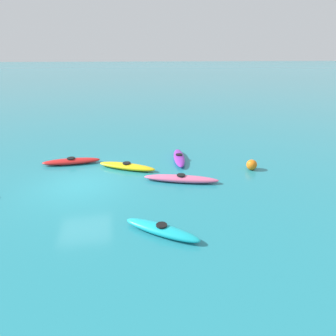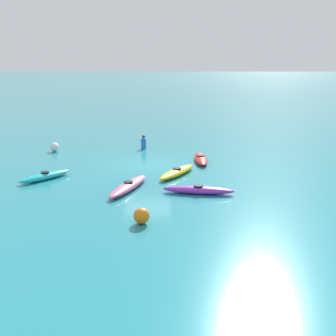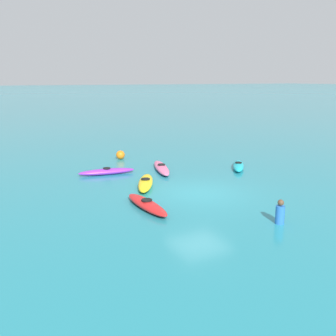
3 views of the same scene
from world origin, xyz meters
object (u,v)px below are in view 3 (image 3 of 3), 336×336
kayak_pink (161,168)px  person_near_shore (280,213)px  buoy_orange (120,155)px  kayak_cyan (238,166)px  kayak_red (147,204)px  kayak_yellow (146,183)px  kayak_purple (107,172)px

kayak_pink → person_near_shore: (9.16, 0.08, 0.22)m
buoy_orange → kayak_cyan: bearing=42.0°
kayak_pink → person_near_shore: person_near_shore is taller
kayak_red → buoy_orange: 9.83m
kayak_red → buoy_orange: bearing=165.3°
kayak_yellow → buoy_orange: 6.61m
kayak_yellow → kayak_pink: 3.25m
kayak_red → kayak_purple: same height
kayak_purple → buoy_orange: buoy_orange is taller
kayak_yellow → buoy_orange: buoy_orange is taller
kayak_red → kayak_yellow: bearing=156.6°
kayak_cyan → kayak_pink: (-1.55, -4.11, -0.00)m
kayak_yellow → kayak_pink: (-2.49, 2.09, -0.00)m
kayak_cyan → person_near_shore: (7.60, -4.02, 0.22)m
kayak_pink → buoy_orange: bearing=-167.3°
buoy_orange → kayak_yellow: bearing=-10.3°
kayak_pink → kayak_red: bearing=-31.6°
kayak_yellow → kayak_cyan: same height
buoy_orange → kayak_purple: bearing=-30.9°
kayak_cyan → kayak_pink: size_ratio=0.72×
kayak_red → buoy_orange: buoy_orange is taller
person_near_shore → kayak_yellow: bearing=-161.9°
kayak_pink → buoy_orange: (-4.00, -0.90, 0.12)m
kayak_yellow → kayak_cyan: 6.27m
kayak_purple → kayak_pink: same height
kayak_yellow → kayak_pink: size_ratio=0.87×
kayak_yellow → person_near_shore: (6.66, 2.17, 0.22)m
kayak_cyan → person_near_shore: person_near_shore is taller
kayak_yellow → kayak_red: bearing=-23.4°
kayak_cyan → buoy_orange: 7.48m
kayak_purple → kayak_yellow: 3.15m
kayak_yellow → person_near_shore: size_ratio=3.57×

